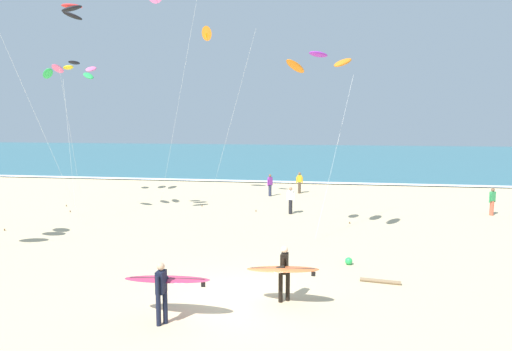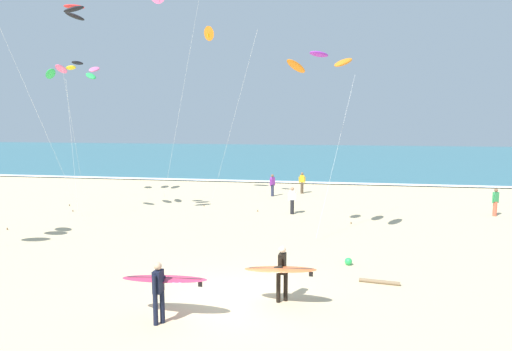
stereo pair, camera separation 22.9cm
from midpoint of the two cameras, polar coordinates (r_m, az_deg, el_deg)
The scene contains 16 objects.
ground_plane at distance 13.93m, azimuth -1.84°, elevation -15.69°, with size 160.00×160.00×0.00m, color #D1BA8E.
ocean_water at distance 67.97m, azimuth 7.59°, elevation 2.54°, with size 160.00×60.00×0.08m, color #336B7A.
shoreline_foam at distance 38.46m, azimuth 5.83°, elevation -0.86°, with size 160.00×1.08×0.01m, color white.
surfer_lead at distance 12.39m, azimuth -11.65°, elevation -13.55°, with size 2.50×0.98×1.71m.
surfer_trailing at distance 13.23m, azimuth 3.78°, elevation -12.10°, with size 2.17×0.99×1.71m.
kite_arc_violet_near at distance 19.76m, azimuth 8.52°, elevation 14.44°, with size 3.30×4.83×8.34m.
kite_delta_amber_mid at distance 29.17m, azimuth -5.75°, elevation 17.68°, with size 3.95×2.65×11.32m.
kite_arc_golden_far at distance 26.48m, azimuth -22.64°, elevation 12.19°, with size 2.73×2.65×8.36m.
kite_arc_scarlet_low at distance 24.89m, azimuth -22.28°, elevation 19.10°, with size 4.08×2.99×11.11m.
kite_arc_charcoal_distant at distance 32.92m, azimuth -21.94°, elevation 12.90°, with size 3.07×3.85×9.39m.
bystander_green_top at distance 28.50m, azimuth 28.84°, elevation -3.03°, with size 0.44×0.32×1.59m.
bystander_white_top at distance 25.61m, azimuth 4.98°, elevation -3.22°, with size 0.49×0.24×1.59m.
bystander_yellow_top at distance 32.93m, azimuth 6.19°, elevation -0.93°, with size 0.50×0.22×1.59m.
bystander_purple_top at distance 31.55m, azimuth 2.35°, elevation -1.24°, with size 0.34×0.41×1.59m.
beach_ball at distance 17.21m, azimuth 12.27°, elevation -10.84°, with size 0.28×0.28×0.28m, color green.
driftwood_log at distance 15.64m, azimuth 16.13°, elevation -13.10°, with size 0.13×0.13×1.33m, color #846B4C.
Camera 2 is at (2.73, -12.55, 5.40)m, focal length 30.83 mm.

